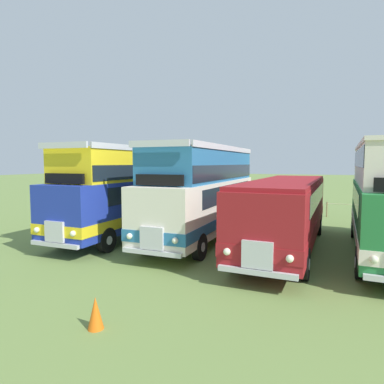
# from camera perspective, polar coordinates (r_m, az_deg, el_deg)

# --- Properties ---
(bus_first_in_row) EXTENTS (2.68, 11.03, 4.52)m
(bus_first_in_row) POSITION_cam_1_polar(r_m,az_deg,el_deg) (18.03, -9.92, 0.60)
(bus_first_in_row) COLOR #1E339E
(bus_first_in_row) RESTS_ON ground
(bus_second_in_row) EXTENTS (2.64, 10.21, 4.52)m
(bus_second_in_row) POSITION_cam_1_polar(r_m,az_deg,el_deg) (16.28, 1.98, 0.20)
(bus_second_in_row) COLOR silver
(bus_second_in_row) RESTS_ON ground
(bus_third_in_row) EXTENTS (2.86, 10.99, 2.99)m
(bus_third_in_row) POSITION_cam_1_polar(r_m,az_deg,el_deg) (15.01, 15.74, -2.70)
(bus_third_in_row) COLOR maroon
(bus_third_in_row) RESTS_ON ground
(cone_near_end) EXTENTS (0.36, 0.36, 0.74)m
(cone_near_end) POSITION_cam_1_polar(r_m,az_deg,el_deg) (8.23, -16.12, -19.18)
(cone_near_end) COLOR orange
(cone_near_end) RESTS_ON ground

